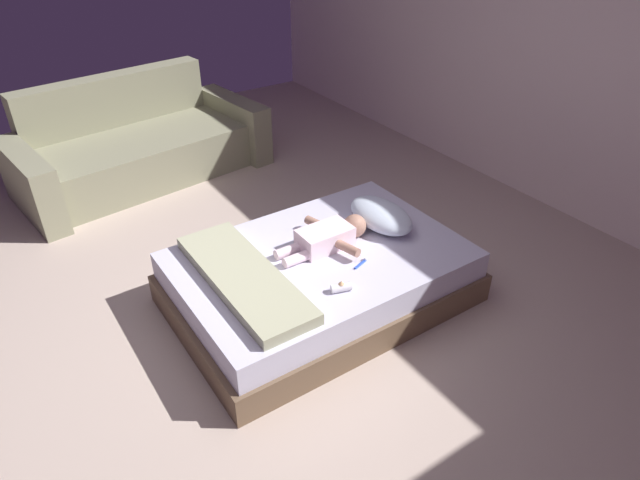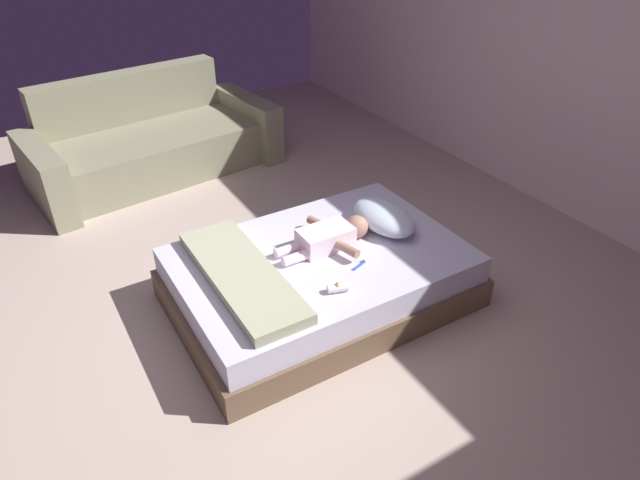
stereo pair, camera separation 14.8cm
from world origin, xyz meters
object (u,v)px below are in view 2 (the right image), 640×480
at_px(baby, 330,237).
at_px(couch, 150,143).
at_px(baby_bottle, 338,288).
at_px(toothbrush, 361,264).
at_px(bed, 320,278).
at_px(pillow, 384,217).

relative_size(baby, couch, 0.28).
bearing_deg(baby_bottle, toothbrush, 119.27).
relative_size(bed, toothbrush, 14.74).
bearing_deg(baby_bottle, baby, 153.25).
bearing_deg(baby_bottle, couch, -175.19).
xyz_separation_m(pillow, baby_bottle, (0.43, -0.63, -0.05)).
xyz_separation_m(bed, baby_bottle, (0.37, -0.11, 0.21)).
height_order(bed, couch, couch).
bearing_deg(baby_bottle, pillow, 124.14).
bearing_deg(pillow, baby, -88.72).
relative_size(baby, baby_bottle, 5.03).
relative_size(pillow, couch, 0.23).
distance_m(pillow, couch, 2.56).
xyz_separation_m(toothbrush, baby_bottle, (0.14, -0.25, 0.02)).
relative_size(pillow, baby, 0.82).
relative_size(pillow, baby_bottle, 4.14).
distance_m(baby, toothbrush, 0.29).
distance_m(bed, toothbrush, 0.34).
height_order(bed, toothbrush, toothbrush).
xyz_separation_m(couch, baby_bottle, (2.83, 0.24, 0.12)).
bearing_deg(pillow, bed, -84.08).
relative_size(baby, toothbrush, 5.13).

